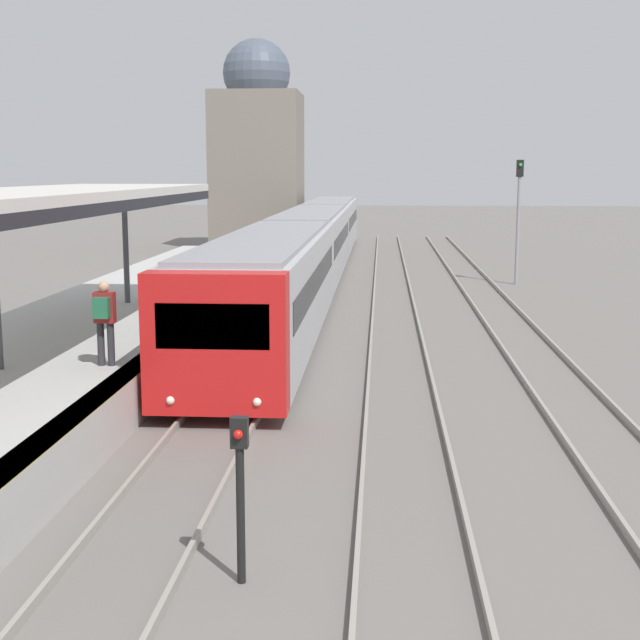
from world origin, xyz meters
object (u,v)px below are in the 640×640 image
at_px(person_on_platform, 104,316).
at_px(signal_post_near, 240,482).
at_px(train_near, 311,242).
at_px(signal_mast_far, 519,207).

bearing_deg(person_on_platform, signal_post_near, -61.78).
bearing_deg(signal_post_near, train_near, 92.90).
distance_m(person_on_platform, signal_post_near, 7.96).
xyz_separation_m(person_on_platform, train_near, (2.28, 21.89, -0.29)).
relative_size(person_on_platform, train_near, 0.04).
xyz_separation_m(train_near, signal_post_near, (1.46, -28.87, -0.46)).
xyz_separation_m(train_near, signal_mast_far, (8.77, -0.56, 1.57)).
distance_m(signal_post_near, signal_mast_far, 29.31).
xyz_separation_m(signal_post_near, signal_mast_far, (7.31, 28.31, 2.03)).
relative_size(signal_post_near, signal_mast_far, 0.38).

